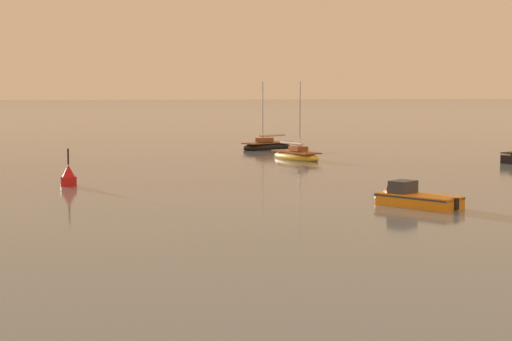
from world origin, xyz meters
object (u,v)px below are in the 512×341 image
sailboat_moored_2 (296,156)px  channel_buoy (69,178)px  motorboat_moored_1 (406,200)px  sailboat_moored_0 (267,146)px

sailboat_moored_2 → channel_buoy: (-16.60, -15.31, 0.19)m
motorboat_moored_1 → sailboat_moored_2: 26.06m
channel_buoy → motorboat_moored_1: bearing=-33.6°
sailboat_moored_0 → sailboat_moored_2: size_ratio=1.01×
sailboat_moored_0 → sailboat_moored_2: (0.25, -11.18, -0.00)m
sailboat_moored_0 → channel_buoy: 31.13m
motorboat_moored_1 → sailboat_moored_0: bearing=-36.7°
sailboat_moored_2 → sailboat_moored_0: bearing=160.4°
motorboat_moored_1 → channel_buoy: size_ratio=2.00×
channel_buoy → sailboat_moored_2: bearing=42.7°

